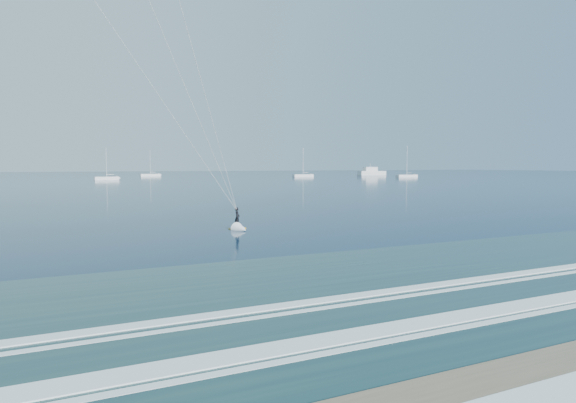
{
  "coord_description": "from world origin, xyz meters",
  "views": [
    {
      "loc": [
        -18.54,
        -7.57,
        5.33
      ],
      "look_at": [
        -1.62,
        26.31,
        2.65
      ],
      "focal_mm": 32.0,
      "sensor_mm": 36.0,
      "label": 1
    }
  ],
  "objects_px": {
    "kitesurfer_rig": "(191,102)",
    "sailboat_5": "(303,175)",
    "motor_yacht": "(371,172)",
    "sailboat_3": "(107,178)",
    "sailboat_6": "(407,176)",
    "sailboat_4": "(150,175)"
  },
  "relations": [
    {
      "from": "kitesurfer_rig",
      "to": "sailboat_5",
      "type": "height_order",
      "value": "kitesurfer_rig"
    },
    {
      "from": "kitesurfer_rig",
      "to": "motor_yacht",
      "type": "distance_m",
      "value": 239.9
    },
    {
      "from": "sailboat_3",
      "to": "sailboat_6",
      "type": "height_order",
      "value": "sailboat_6"
    },
    {
      "from": "sailboat_3",
      "to": "sailboat_6",
      "type": "bearing_deg",
      "value": -7.72
    },
    {
      "from": "kitesurfer_rig",
      "to": "sailboat_4",
      "type": "xyz_separation_m",
      "value": [
        40.45,
        213.24,
        -9.17
      ]
    },
    {
      "from": "motor_yacht",
      "to": "sailboat_6",
      "type": "height_order",
      "value": "sailboat_6"
    },
    {
      "from": "sailboat_5",
      "to": "sailboat_6",
      "type": "bearing_deg",
      "value": -36.72
    },
    {
      "from": "motor_yacht",
      "to": "sailboat_4",
      "type": "height_order",
      "value": "sailboat_4"
    },
    {
      "from": "sailboat_4",
      "to": "sailboat_6",
      "type": "distance_m",
      "value": 119.96
    },
    {
      "from": "sailboat_4",
      "to": "sailboat_5",
      "type": "relative_size",
      "value": 0.96
    },
    {
      "from": "sailboat_6",
      "to": "sailboat_5",
      "type": "bearing_deg",
      "value": 143.28
    },
    {
      "from": "motor_yacht",
      "to": "sailboat_4",
      "type": "relative_size",
      "value": 1.24
    },
    {
      "from": "sailboat_6",
      "to": "kitesurfer_rig",
      "type": "bearing_deg",
      "value": -133.96
    },
    {
      "from": "sailboat_4",
      "to": "sailboat_6",
      "type": "xyz_separation_m",
      "value": [
        96.57,
        -71.17,
        0.01
      ]
    },
    {
      "from": "sailboat_5",
      "to": "kitesurfer_rig",
      "type": "bearing_deg",
      "value": -120.55
    },
    {
      "from": "motor_yacht",
      "to": "sailboat_3",
      "type": "xyz_separation_m",
      "value": [
        -136.51,
        -28.03,
        -1.03
      ]
    },
    {
      "from": "sailboat_6",
      "to": "motor_yacht",
      "type": "bearing_deg",
      "value": 73.48
    },
    {
      "from": "sailboat_4",
      "to": "sailboat_5",
      "type": "distance_m",
      "value": 73.9
    },
    {
      "from": "kitesurfer_rig",
      "to": "sailboat_5",
      "type": "bearing_deg",
      "value": 59.45
    },
    {
      "from": "sailboat_3",
      "to": "sailboat_4",
      "type": "xyz_separation_m",
      "value": [
        26.68,
        54.46,
        0.01
      ]
    },
    {
      "from": "motor_yacht",
      "to": "sailboat_6",
      "type": "relative_size",
      "value": 1.14
    },
    {
      "from": "motor_yacht",
      "to": "sailboat_5",
      "type": "xyz_separation_m",
      "value": [
        -50.19,
        -17.21,
        -1.02
      ]
    }
  ]
}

